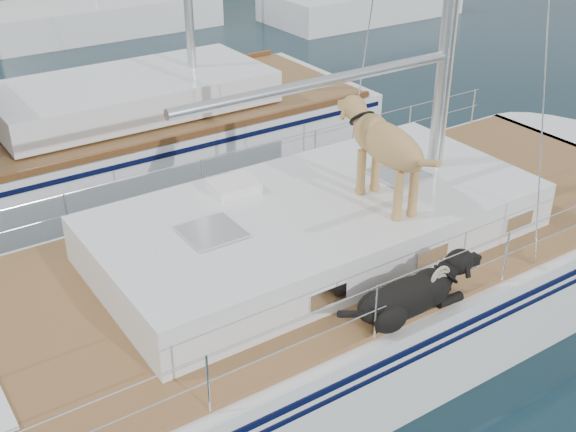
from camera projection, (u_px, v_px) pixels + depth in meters
ground at (263, 349)px, 8.74m from camera, size 120.00×120.00×0.00m
main_sailboat at (270, 301)px, 8.45m from camera, size 12.00×3.81×14.01m
neighbor_sailboat at (79, 150)px, 12.57m from camera, size 11.00×3.50×13.30m
bg_boat_center at (97, 17)px, 22.18m from camera, size 7.20×3.00×11.65m
bg_boat_east at (361, 3)px, 23.90m from camera, size 6.40×3.00×11.65m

